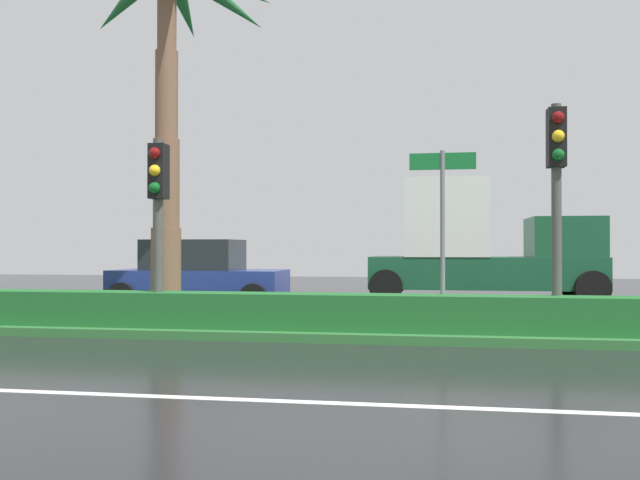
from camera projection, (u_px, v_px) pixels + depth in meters
name	position (u px, v px, depth m)	size (l,w,h in m)	color
ground_plane	(408.00, 326.00, 13.44)	(90.00, 42.00, 0.10)	black
near_lane_divider_stripe	(384.00, 405.00, 6.54)	(81.00, 0.14, 0.01)	white
median_strip	(407.00, 326.00, 12.46)	(85.50, 4.00, 0.15)	#2D6B33
median_hedge	(403.00, 313.00, 11.08)	(76.50, 0.70, 0.60)	#1E6028
palm_tree_mid_left	(167.00, 21.00, 13.47)	(4.64, 4.80, 7.61)	brown
traffic_signal_median_left	(158.00, 198.00, 11.78)	(0.28, 0.43, 3.25)	#4C4C47
traffic_signal_median_right	(557.00, 175.00, 10.94)	(0.28, 0.43, 3.71)	#4C4C47
street_name_sign	(443.00, 214.00, 11.28)	(1.10, 0.08, 3.00)	slate
car_in_traffic_leading	(198.00, 275.00, 17.02)	(4.30, 2.02, 1.72)	navy
box_truck_lead	(481.00, 247.00, 19.27)	(6.40, 2.64, 3.46)	#195133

